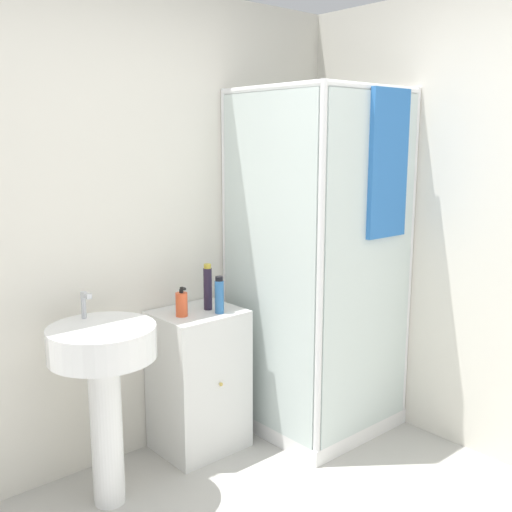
# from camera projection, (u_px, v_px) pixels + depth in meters

# --- Properties ---
(wall_back) EXTENTS (6.40, 0.06, 2.50)m
(wall_back) POSITION_uv_depth(u_px,v_px,m) (80.00, 235.00, 2.99)
(wall_back) COLOR silver
(wall_back) RESTS_ON ground_plane
(shower_enclosure) EXTENTS (0.80, 0.83, 2.00)m
(shower_enclosure) POSITION_uv_depth(u_px,v_px,m) (319.00, 334.00, 3.53)
(shower_enclosure) COLOR white
(shower_enclosure) RESTS_ON ground_plane
(vanity_cabinet) EXTENTS (0.46, 0.41, 0.80)m
(vanity_cabinet) POSITION_uv_depth(u_px,v_px,m) (199.00, 380.00, 3.34)
(vanity_cabinet) COLOR silver
(vanity_cabinet) RESTS_ON ground_plane
(sink) EXTENTS (0.50, 0.50, 1.01)m
(sink) POSITION_uv_depth(u_px,v_px,m) (103.00, 370.00, 2.76)
(sink) COLOR white
(sink) RESTS_ON ground_plane
(soap_dispenser) EXTENTS (0.06, 0.06, 0.16)m
(soap_dispenser) POSITION_uv_depth(u_px,v_px,m) (182.00, 304.00, 3.16)
(soap_dispenser) COLOR #E5562D
(soap_dispenser) RESTS_ON vanity_cabinet
(shampoo_bottle_tall_black) EXTENTS (0.05, 0.05, 0.26)m
(shampoo_bottle_tall_black) POSITION_uv_depth(u_px,v_px,m) (208.00, 287.00, 3.27)
(shampoo_bottle_tall_black) COLOR #281E33
(shampoo_bottle_tall_black) RESTS_ON vanity_cabinet
(shampoo_bottle_blue) EXTENTS (0.05, 0.05, 0.20)m
(shampoo_bottle_blue) POSITION_uv_depth(u_px,v_px,m) (219.00, 295.00, 3.21)
(shampoo_bottle_blue) COLOR #2D66A3
(shampoo_bottle_blue) RESTS_ON vanity_cabinet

